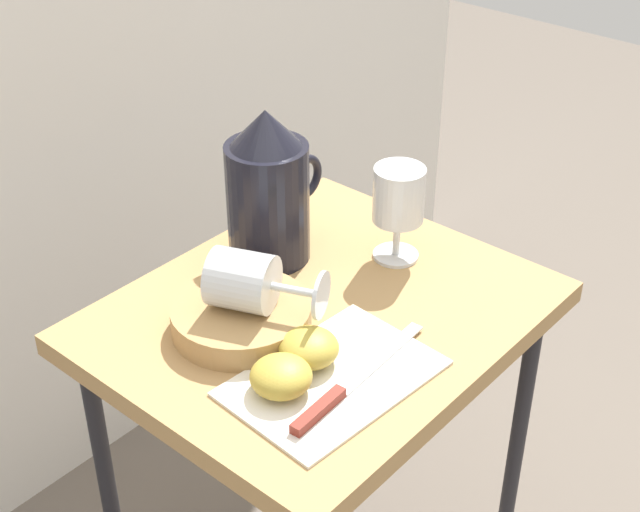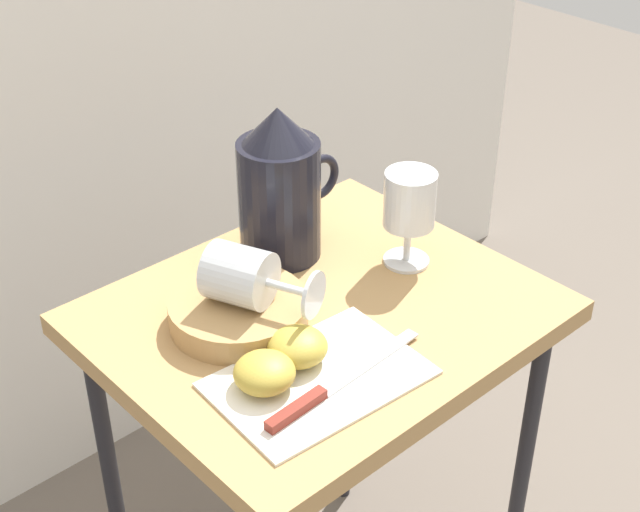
{
  "view_description": "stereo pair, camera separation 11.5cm",
  "coord_description": "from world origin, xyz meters",
  "px_view_note": "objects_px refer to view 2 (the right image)",
  "views": [
    {
      "loc": [
        -0.73,
        -0.63,
        1.37
      ],
      "look_at": [
        0.0,
        0.0,
        0.74
      ],
      "focal_mm": 51.91,
      "sensor_mm": 36.0,
      "label": 1
    },
    {
      "loc": [
        -0.65,
        -0.71,
        1.37
      ],
      "look_at": [
        0.0,
        0.0,
        0.74
      ],
      "focal_mm": 51.91,
      "sensor_mm": 36.0,
      "label": 2
    }
  ],
  "objects_px": {
    "wine_glass_tipped_near": "(243,276)",
    "table": "(320,349)",
    "basket_tray": "(238,311)",
    "apple_half_left": "(264,373)",
    "apple_half_right": "(298,346)",
    "knife": "(323,392)",
    "pitcher": "(280,197)",
    "wine_glass_upright": "(409,205)"
  },
  "relations": [
    {
      "from": "knife",
      "to": "pitcher",
      "type": "bearing_deg",
      "value": 58.43
    },
    {
      "from": "basket_tray",
      "to": "apple_half_left",
      "type": "relative_size",
      "value": 2.44
    },
    {
      "from": "basket_tray",
      "to": "pitcher",
      "type": "relative_size",
      "value": 0.79
    },
    {
      "from": "basket_tray",
      "to": "knife",
      "type": "relative_size",
      "value": 0.71
    },
    {
      "from": "knife",
      "to": "basket_tray",
      "type": "bearing_deg",
      "value": 84.47
    },
    {
      "from": "table",
      "to": "wine_glass_tipped_near",
      "type": "height_order",
      "value": "wine_glass_tipped_near"
    },
    {
      "from": "basket_tray",
      "to": "table",
      "type": "bearing_deg",
      "value": -25.54
    },
    {
      "from": "knife",
      "to": "wine_glass_tipped_near",
      "type": "bearing_deg",
      "value": 82.72
    },
    {
      "from": "pitcher",
      "to": "apple_half_left",
      "type": "xyz_separation_m",
      "value": [
        -0.2,
        -0.21,
        -0.07
      ]
    },
    {
      "from": "pitcher",
      "to": "wine_glass_tipped_near",
      "type": "height_order",
      "value": "pitcher"
    },
    {
      "from": "wine_glass_tipped_near",
      "to": "knife",
      "type": "relative_size",
      "value": 0.64
    },
    {
      "from": "wine_glass_tipped_near",
      "to": "apple_half_right",
      "type": "xyz_separation_m",
      "value": [
        -0.0,
        -0.1,
        -0.05
      ]
    },
    {
      "from": "apple_half_left",
      "to": "apple_half_right",
      "type": "height_order",
      "value": "same"
    },
    {
      "from": "wine_glass_tipped_near",
      "to": "knife",
      "type": "xyz_separation_m",
      "value": [
        -0.02,
        -0.17,
        -0.06
      ]
    },
    {
      "from": "apple_half_left",
      "to": "knife",
      "type": "xyz_separation_m",
      "value": [
        0.04,
        -0.06,
        -0.02
      ]
    },
    {
      "from": "table",
      "to": "pitcher",
      "type": "bearing_deg",
      "value": 69.84
    },
    {
      "from": "apple_half_left",
      "to": "knife",
      "type": "bearing_deg",
      "value": -55.29
    },
    {
      "from": "basket_tray",
      "to": "pitcher",
      "type": "distance_m",
      "value": 0.19
    },
    {
      "from": "basket_tray",
      "to": "wine_glass_tipped_near",
      "type": "bearing_deg",
      "value": -59.07
    },
    {
      "from": "table",
      "to": "wine_glass_upright",
      "type": "height_order",
      "value": "wine_glass_upright"
    },
    {
      "from": "table",
      "to": "basket_tray",
      "type": "height_order",
      "value": "basket_tray"
    },
    {
      "from": "apple_half_right",
      "to": "knife",
      "type": "distance_m",
      "value": 0.07
    },
    {
      "from": "wine_glass_tipped_near",
      "to": "apple_half_right",
      "type": "height_order",
      "value": "wine_glass_tipped_near"
    },
    {
      "from": "pitcher",
      "to": "table",
      "type": "bearing_deg",
      "value": -110.16
    },
    {
      "from": "table",
      "to": "apple_half_right",
      "type": "bearing_deg",
      "value": -145.82
    },
    {
      "from": "table",
      "to": "apple_half_right",
      "type": "height_order",
      "value": "apple_half_right"
    },
    {
      "from": "apple_half_right",
      "to": "table",
      "type": "bearing_deg",
      "value": 34.18
    },
    {
      "from": "wine_glass_upright",
      "to": "apple_half_right",
      "type": "relative_size",
      "value": 1.92
    },
    {
      "from": "basket_tray",
      "to": "apple_half_left",
      "type": "distance_m",
      "value": 0.13
    },
    {
      "from": "wine_glass_upright",
      "to": "apple_half_left",
      "type": "relative_size",
      "value": 1.92
    },
    {
      "from": "knife",
      "to": "apple_half_right",
      "type": "bearing_deg",
      "value": 73.23
    },
    {
      "from": "basket_tray",
      "to": "apple_half_right",
      "type": "height_order",
      "value": "apple_half_right"
    },
    {
      "from": "wine_glass_tipped_near",
      "to": "table",
      "type": "bearing_deg",
      "value": -22.77
    },
    {
      "from": "wine_glass_upright",
      "to": "knife",
      "type": "bearing_deg",
      "value": -154.64
    },
    {
      "from": "table",
      "to": "pitcher",
      "type": "distance_m",
      "value": 0.21
    },
    {
      "from": "pitcher",
      "to": "knife",
      "type": "relative_size",
      "value": 0.9
    },
    {
      "from": "wine_glass_tipped_near",
      "to": "apple_half_left",
      "type": "bearing_deg",
      "value": -118.34
    },
    {
      "from": "pitcher",
      "to": "apple_half_left",
      "type": "bearing_deg",
      "value": -134.05
    },
    {
      "from": "pitcher",
      "to": "apple_half_right",
      "type": "xyz_separation_m",
      "value": [
        -0.14,
        -0.2,
        -0.07
      ]
    },
    {
      "from": "table",
      "to": "wine_glass_upright",
      "type": "distance_m",
      "value": 0.23
    },
    {
      "from": "basket_tray",
      "to": "apple_half_right",
      "type": "distance_m",
      "value": 0.11
    },
    {
      "from": "apple_half_right",
      "to": "wine_glass_tipped_near",
      "type": "bearing_deg",
      "value": 89.22
    }
  ]
}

